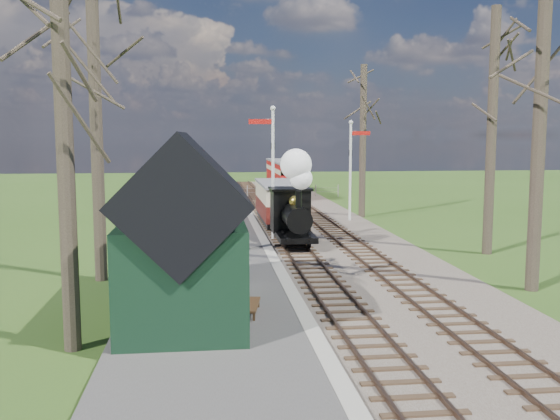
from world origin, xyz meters
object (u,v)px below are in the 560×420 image
(locomotive, at_px, (293,204))
(red_carriage_b, at_px, (282,174))
(sign_board, at_px, (245,271))
(station_shed, at_px, (185,236))
(semaphore_near, at_px, (271,163))
(person, at_px, (239,266))
(coach, at_px, (278,201))
(semaphore_far, at_px, (352,163))
(red_carriage_a, at_px, (290,179))
(bench, at_px, (246,299))

(locomotive, relative_size, red_carriage_b, 0.77)
(sign_board, bearing_deg, station_shed, -122.14)
(station_shed, xyz_separation_m, semaphore_near, (3.53, 12.00, 1.35))
(semaphore_near, relative_size, red_carriage_b, 1.16)
(sign_board, height_order, person, person)
(semaphore_near, relative_size, locomotive, 1.50)
(station_shed, relative_size, locomotive, 1.52)
(station_shed, xyz_separation_m, coach, (4.30, 16.18, -0.85))
(semaphore_far, height_order, red_carriage_b, semaphore_far)
(person, bearing_deg, semaphore_near, -16.70)
(coach, height_order, red_carriage_a, red_carriage_a)
(red_carriage_b, xyz_separation_m, bench, (-5.30, -36.52, -0.98))
(station_shed, xyz_separation_m, red_carriage_a, (6.90, 30.80, -0.70))
(coach, relative_size, bench, 4.43)
(semaphore_near, height_order, red_carriage_b, semaphore_near)
(sign_board, relative_size, bench, 0.65)
(station_shed, distance_m, semaphore_near, 12.58)
(bench, bearing_deg, sign_board, 87.41)
(station_shed, distance_m, person, 3.06)
(semaphore_near, bearing_deg, semaphore_far, 49.40)
(bench, bearing_deg, coach, 80.65)
(coach, relative_size, sign_board, 6.77)
(bench, bearing_deg, semaphore_far, 68.79)
(coach, xyz_separation_m, person, (-2.77, -13.87, -0.46))
(red_carriage_a, bearing_deg, bench, -99.69)
(locomotive, xyz_separation_m, red_carriage_a, (2.61, 20.68, -0.37))
(red_carriage_a, relative_size, sign_board, 5.47)
(semaphore_near, xyz_separation_m, semaphore_far, (5.14, 6.00, -0.27))
(semaphore_near, relative_size, coach, 0.94)
(red_carriage_a, distance_m, bench, 31.48)
(locomotive, bearing_deg, semaphore_far, 60.91)
(coach, bearing_deg, semaphore_far, 22.64)
(semaphore_far, height_order, coach, semaphore_far)
(semaphore_far, xyz_separation_m, person, (-7.15, -15.69, -2.40))
(semaphore_near, xyz_separation_m, bench, (-1.93, -12.23, -3.03))
(semaphore_far, relative_size, person, 3.79)
(semaphore_far, distance_m, coach, 5.12)
(locomotive, xyz_separation_m, sign_board, (-2.55, -7.36, -1.24))
(station_shed, height_order, red_carriage_a, station_shed)
(bench, height_order, person, person)
(station_shed, distance_m, sign_board, 3.62)
(semaphore_far, bearing_deg, locomotive, -119.09)
(station_shed, xyz_separation_m, semaphore_far, (8.67, 18.00, 1.08))
(red_carriage_a, distance_m, person, 29.00)
(red_carriage_a, relative_size, person, 3.56)
(coach, relative_size, red_carriage_b, 1.24)
(semaphore_far, xyz_separation_m, coach, (-4.37, -1.82, -1.93))
(locomotive, bearing_deg, station_shed, -112.95)
(semaphore_far, bearing_deg, semaphore_near, -130.60)
(locomotive, bearing_deg, red_carriage_a, 82.80)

